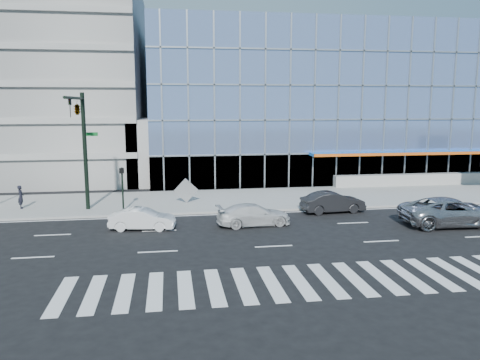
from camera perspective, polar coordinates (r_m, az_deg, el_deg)
The scene contains 14 objects.
ground at distance 28.61m, azimuth 2.34°, elevation -5.71°, with size 160.00×160.00×0.00m, color black.
sidewalk at distance 36.27m, azimuth -0.07°, elevation -2.37°, with size 120.00×8.00×0.15m, color gray.
theatre_building at distance 56.53m, azimuth 11.44°, elevation 9.21°, with size 42.00×26.00×15.00m, color #7D98D0.
parking_garage at distance 55.17m, azimuth -24.61°, elevation 11.16°, with size 24.00×24.00×20.00m, color gray.
ramp_block at distance 45.34m, azimuth -9.53°, elevation 3.59°, with size 6.00×8.00×6.00m, color gray.
tower_backdrop at distance 101.57m, azimuth -23.85°, elevation 17.93°, with size 14.00×14.00×48.00m, color gray.
traffic_signal at distance 32.22m, azimuth -18.96°, elevation 6.59°, with size 1.14×5.74×8.00m.
ped_signal_post at distance 32.65m, azimuth -14.16°, elevation -0.27°, with size 0.30×0.33×3.00m.
silver_suv at distance 31.50m, azimuth 24.41°, elevation -3.55°, with size 2.84×6.17×1.71m, color #A7A7AB.
white_suv at distance 28.81m, azimuth 1.68°, elevation -4.25°, with size 1.85×4.56×1.32m, color silver.
white_sedan at distance 28.47m, azimuth -11.82°, elevation -4.66°, with size 1.35×3.86×1.27m, color silver.
dark_sedan at distance 32.78m, azimuth 11.24°, elevation -2.67°, with size 1.51×4.34×1.43m, color black.
pedestrian at distance 36.07m, azimuth -25.16°, elevation -1.88°, with size 0.60×0.39×1.63m, color black.
tilted_panel at distance 34.77m, azimuth -6.61°, elevation -1.27°, with size 1.30×0.06×1.30m, color gray.
Camera 1 is at (-5.32, -27.12, 7.40)m, focal length 35.00 mm.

